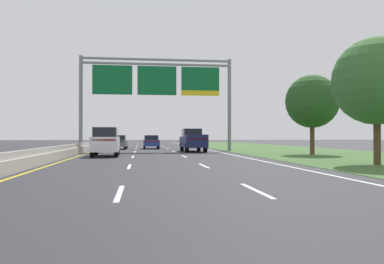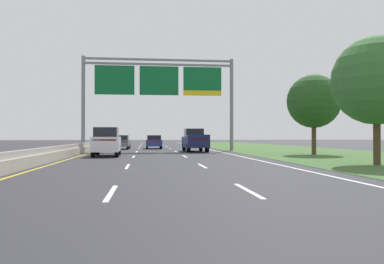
# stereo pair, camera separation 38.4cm
# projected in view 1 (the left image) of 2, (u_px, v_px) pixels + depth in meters

# --- Properties ---
(ground_plane) EXTENTS (220.00, 220.00, 0.00)m
(ground_plane) POSITION_uv_depth(u_px,v_px,m) (155.00, 153.00, 34.86)
(ground_plane) COLOR #2B2B30
(lane_striping) EXTENTS (11.96, 106.00, 0.01)m
(lane_striping) POSITION_uv_depth(u_px,v_px,m) (156.00, 153.00, 34.41)
(lane_striping) COLOR white
(lane_striping) RESTS_ON ground
(grass_verge_right) EXTENTS (14.00, 110.00, 0.02)m
(grass_verge_right) POSITION_uv_depth(u_px,v_px,m) (305.00, 152.00, 36.67)
(grass_verge_right) COLOR #3D602D
(grass_verge_right) RESTS_ON ground
(median_barrier_concrete) EXTENTS (0.60, 110.00, 0.85)m
(median_barrier_concrete) POSITION_uv_depth(u_px,v_px,m) (79.00, 149.00, 34.01)
(median_barrier_concrete) COLOR #A8A399
(median_barrier_concrete) RESTS_ON ground
(overhead_sign_gantry) EXTENTS (15.06, 0.42, 9.29)m
(overhead_sign_gantry) POSITION_uv_depth(u_px,v_px,m) (157.00, 85.00, 38.90)
(overhead_sign_gantry) COLOR gray
(overhead_sign_gantry) RESTS_ON ground
(pickup_truck_navy) EXTENTS (2.09, 5.43, 2.20)m
(pickup_truck_navy) POSITION_uv_depth(u_px,v_px,m) (193.00, 140.00, 37.65)
(pickup_truck_navy) COLOR #161E47
(pickup_truck_navy) RESTS_ON ground
(car_white_left_lane_suv) EXTENTS (2.01, 4.74, 2.11)m
(car_white_left_lane_suv) POSITION_uv_depth(u_px,v_px,m) (106.00, 141.00, 28.94)
(car_white_left_lane_suv) COLOR silver
(car_white_left_lane_suv) RESTS_ON ground
(car_grey_left_lane_sedan) EXTENTS (1.91, 4.44, 1.57)m
(car_grey_left_lane_sedan) POSITION_uv_depth(u_px,v_px,m) (119.00, 142.00, 44.43)
(car_grey_left_lane_sedan) COLOR slate
(car_grey_left_lane_sedan) RESTS_ON ground
(car_blue_centre_lane_sedan) EXTENTS (1.83, 4.41, 1.57)m
(car_blue_centre_lane_sedan) POSITION_uv_depth(u_px,v_px,m) (151.00, 142.00, 45.94)
(car_blue_centre_lane_sedan) COLOR navy
(car_blue_centre_lane_sedan) RESTS_ON ground
(roadside_tree_near) EXTENTS (4.55, 4.55, 6.63)m
(roadside_tree_near) POSITION_uv_depth(u_px,v_px,m) (377.00, 81.00, 20.35)
(roadside_tree_near) COLOR #4C3823
(roadside_tree_near) RESTS_ON ground
(roadside_tree_mid) EXTENTS (4.26, 4.26, 6.39)m
(roadside_tree_mid) POSITION_uv_depth(u_px,v_px,m) (312.00, 102.00, 31.51)
(roadside_tree_mid) COLOR #4C3823
(roadside_tree_mid) RESTS_ON ground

